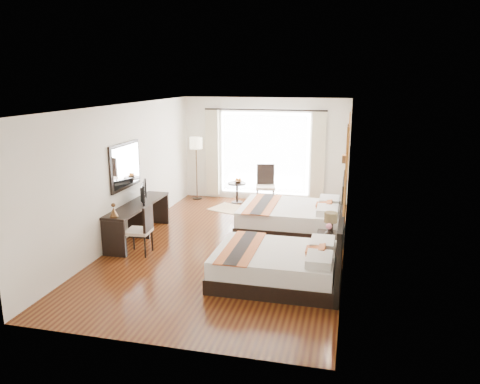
% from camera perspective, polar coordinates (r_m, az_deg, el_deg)
% --- Properties ---
extents(floor, '(4.50, 7.50, 0.01)m').
position_cam_1_polar(floor, '(9.56, -1.22, -6.53)').
color(floor, '#361409').
rests_on(floor, ground).
extents(ceiling, '(4.50, 7.50, 0.02)m').
position_cam_1_polar(ceiling, '(8.98, -1.31, 10.43)').
color(ceiling, white).
rests_on(ceiling, wall_headboard).
extents(wall_headboard, '(0.01, 7.50, 2.80)m').
position_cam_1_polar(wall_headboard, '(8.88, 12.89, 0.97)').
color(wall_headboard, silver).
rests_on(wall_headboard, floor).
extents(wall_desk, '(0.01, 7.50, 2.80)m').
position_cam_1_polar(wall_desk, '(9.97, -13.85, 2.31)').
color(wall_desk, silver).
rests_on(wall_desk, floor).
extents(wall_window, '(4.50, 0.01, 2.80)m').
position_cam_1_polar(wall_window, '(12.77, 3.04, 5.16)').
color(wall_window, silver).
rests_on(wall_window, floor).
extents(wall_entry, '(4.50, 0.01, 2.80)m').
position_cam_1_polar(wall_entry, '(5.76, -10.84, -5.94)').
color(wall_entry, silver).
rests_on(wall_entry, floor).
extents(window_glass, '(2.40, 0.02, 2.20)m').
position_cam_1_polar(window_glass, '(12.77, 3.02, 4.71)').
color(window_glass, white).
rests_on(window_glass, wall_window).
extents(sheer_curtain, '(2.30, 0.02, 2.10)m').
position_cam_1_polar(sheer_curtain, '(12.71, 2.97, 4.66)').
color(sheer_curtain, white).
rests_on(sheer_curtain, wall_window).
extents(drape_left, '(0.35, 0.14, 2.35)m').
position_cam_1_polar(drape_left, '(13.01, -3.37, 4.79)').
color(drape_left, beige).
rests_on(drape_left, floor).
extents(drape_right, '(0.35, 0.14, 2.35)m').
position_cam_1_polar(drape_right, '(12.49, 9.50, 4.24)').
color(drape_right, beige).
rests_on(drape_right, floor).
extents(art_panel_near, '(0.03, 0.50, 1.35)m').
position_cam_1_polar(art_panel_near, '(7.32, 12.81, 2.67)').
color(art_panel_near, '#9D3F16').
rests_on(art_panel_near, wall_headboard).
extents(art_panel_far, '(0.03, 0.50, 1.35)m').
position_cam_1_polar(art_panel_far, '(9.91, 13.09, 5.51)').
color(art_panel_far, '#9D3F16').
rests_on(art_panel_far, wall_headboard).
extents(wall_sconce, '(0.10, 0.14, 0.14)m').
position_cam_1_polar(wall_sconce, '(8.47, 12.67, 3.96)').
color(wall_sconce, '#4C311B').
rests_on(wall_sconce, wall_headboard).
extents(mirror_frame, '(0.04, 1.25, 0.95)m').
position_cam_1_polar(mirror_frame, '(9.91, -13.83, 3.13)').
color(mirror_frame, black).
rests_on(mirror_frame, wall_desk).
extents(mirror_glass, '(0.01, 1.12, 0.82)m').
position_cam_1_polar(mirror_glass, '(9.90, -13.70, 3.12)').
color(mirror_glass, white).
rests_on(mirror_glass, mirror_frame).
extents(bed_near, '(2.09, 1.63, 1.18)m').
position_cam_1_polar(bed_near, '(7.86, 5.00, -8.79)').
color(bed_near, black).
rests_on(bed_near, floor).
extents(bed_far, '(2.27, 1.77, 1.28)m').
position_cam_1_polar(bed_far, '(10.32, 6.73, -3.11)').
color(bed_far, black).
rests_on(bed_far, floor).
extents(nightstand, '(0.43, 0.53, 0.51)m').
position_cam_1_polar(nightstand, '(8.90, 10.68, -6.59)').
color(nightstand, black).
rests_on(nightstand, floor).
extents(table_lamp, '(0.25, 0.25, 0.39)m').
position_cam_1_polar(table_lamp, '(8.84, 11.01, -3.24)').
color(table_lamp, black).
rests_on(table_lamp, nightstand).
extents(vase, '(0.15, 0.15, 0.13)m').
position_cam_1_polar(vase, '(8.67, 10.75, -4.95)').
color(vase, black).
rests_on(vase, nightstand).
extents(console_desk, '(0.50, 2.20, 0.76)m').
position_cam_1_polar(console_desk, '(10.09, -12.28, -3.47)').
color(console_desk, black).
rests_on(console_desk, floor).
extents(television, '(0.37, 0.73, 0.43)m').
position_cam_1_polar(television, '(10.05, -12.00, -0.02)').
color(television, black).
rests_on(television, console_desk).
extents(bronze_figurine, '(0.20, 0.20, 0.24)m').
position_cam_1_polar(bronze_figurine, '(9.10, -15.15, -2.27)').
color(bronze_figurine, '#4C311B').
rests_on(bronze_figurine, console_desk).
extents(desk_chair, '(0.48, 0.48, 0.97)m').
position_cam_1_polar(desk_chair, '(9.23, -12.08, -5.62)').
color(desk_chair, beige).
rests_on(desk_chair, floor).
extents(floor_lamp, '(0.35, 0.35, 1.73)m').
position_cam_1_polar(floor_lamp, '(12.87, -5.38, 5.48)').
color(floor_lamp, black).
rests_on(floor_lamp, floor).
extents(side_table, '(0.49, 0.49, 0.56)m').
position_cam_1_polar(side_table, '(12.64, -0.36, -0.09)').
color(side_table, black).
rests_on(side_table, floor).
extents(fruit_bowl, '(0.24, 0.24, 0.05)m').
position_cam_1_polar(fruit_bowl, '(12.58, -0.23, 1.27)').
color(fruit_bowl, '#4C2F1B').
rests_on(fruit_bowl, side_table).
extents(window_chair, '(0.58, 0.58, 1.07)m').
position_cam_1_polar(window_chair, '(12.42, 3.11, -0.14)').
color(window_chair, beige).
rests_on(window_chair, floor).
extents(jute_rug, '(1.39, 1.16, 0.01)m').
position_cam_1_polar(jute_rug, '(12.06, -0.71, -2.12)').
color(jute_rug, tan).
rests_on(jute_rug, floor).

